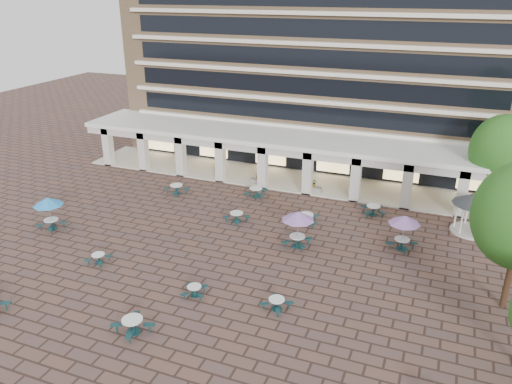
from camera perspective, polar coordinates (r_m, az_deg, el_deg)
ground at (r=34.84m, az=-3.25°, el=-7.02°), size 120.00×120.00×0.00m
apartment_building at (r=54.64m, az=8.12°, el=17.56°), size 40.00×15.50×25.20m
retail_arcade at (r=46.38m, az=4.29°, el=4.71°), size 42.00×6.60×4.40m
picnic_table_1 at (r=28.19m, az=-13.92°, el=-14.48°), size 2.31×2.31×0.85m
picnic_table_2 at (r=30.49m, az=-7.06°, el=-11.06°), size 1.67×1.67×0.65m
picnic_table_4 at (r=40.28m, az=-22.67°, el=-1.14°), size 2.22×2.22×2.57m
picnic_table_5 at (r=35.11m, az=-17.56°, el=-7.17°), size 1.46×1.46×0.65m
picnic_table_6 at (r=34.72m, az=4.82°, el=-2.88°), size 2.35×2.35×2.72m
picnic_table_7 at (r=29.15m, az=2.37°, el=-12.56°), size 1.87×1.87×0.70m
picnic_table_8 at (r=44.81m, az=-9.08°, el=0.42°), size 2.27×2.27×0.83m
picnic_table_9 at (r=39.06m, az=-2.24°, el=-2.79°), size 2.09×2.09×0.77m
picnic_table_10 at (r=38.77m, az=5.75°, el=-3.01°), size 2.10×2.10×0.86m
picnic_table_11 at (r=35.82m, az=16.61°, el=-3.20°), size 2.22×2.22×2.56m
picnic_table_12 at (r=43.54m, az=-0.01°, el=0.06°), size 2.06×2.06×0.85m
picnic_table_13 at (r=41.24m, az=13.25°, el=-1.94°), size 2.22×2.22×0.82m
gazebo at (r=40.07m, az=23.81°, el=-1.18°), size 3.35×3.35×3.12m
tree_east_c at (r=43.14m, az=26.33°, el=4.26°), size 4.91×4.91×8.17m
planter_left at (r=46.38m, az=0.28°, el=1.40°), size 1.50×0.68×1.16m
planter_right at (r=44.84m, az=6.57°, el=0.64°), size 1.50×0.86×1.30m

